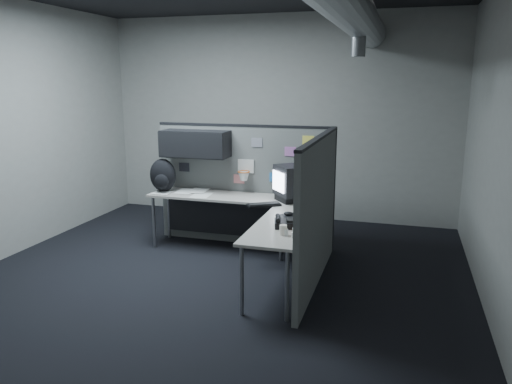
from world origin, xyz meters
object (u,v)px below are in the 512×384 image
(backpack, at_px, (163,176))
(desk, at_px, (247,212))
(monitor, at_px, (293,183))
(keyboard, at_px, (264,205))
(phone, at_px, (285,223))

(backpack, bearing_deg, desk, -11.45)
(desk, height_order, backpack, backpack)
(monitor, relative_size, backpack, 1.24)
(keyboard, bearing_deg, backpack, 178.03)
(phone, xyz_separation_m, backpack, (-1.95, 1.13, 0.18))
(desk, relative_size, backpack, 5.20)
(keyboard, relative_size, phone, 1.49)
(desk, distance_m, keyboard, 0.30)
(keyboard, bearing_deg, desk, 166.87)
(keyboard, height_order, phone, phone)
(desk, bearing_deg, phone, -52.08)
(desk, distance_m, monitor, 0.67)
(desk, bearing_deg, backpack, 168.54)
(desk, relative_size, phone, 8.29)
(monitor, distance_m, keyboard, 0.50)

